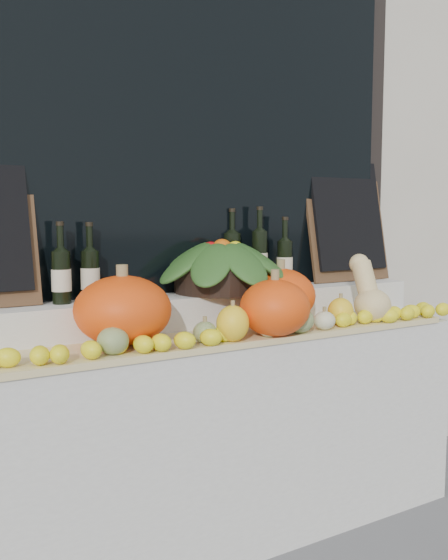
{
  "coord_description": "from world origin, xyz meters",
  "views": [
    {
      "loc": [
        -1.31,
        -0.68,
        1.39
      ],
      "look_at": [
        0.0,
        1.45,
        1.12
      ],
      "focal_mm": 40.0,
      "sensor_mm": 36.0,
      "label": 1
    }
  ],
  "objects_px": {
    "pumpkin_left": "(123,310)",
    "produce_bowl": "(222,265)",
    "wine_bottle_tall": "(232,260)",
    "pumpkin_right": "(281,296)",
    "butternut_squash": "(369,295)"
  },
  "relations": [
    {
      "from": "pumpkin_left",
      "to": "pumpkin_right",
      "type": "xyz_separation_m",
      "value": [
        0.77,
        0.07,
        -0.01
      ]
    },
    {
      "from": "butternut_squash",
      "to": "pumpkin_right",
      "type": "bearing_deg",
      "value": 154.76
    },
    {
      "from": "pumpkin_right",
      "to": "produce_bowl",
      "type": "relative_size",
      "value": 0.48
    },
    {
      "from": "pumpkin_left",
      "to": "pumpkin_right",
      "type": "relative_size",
      "value": 1.17
    },
    {
      "from": "pumpkin_right",
      "to": "butternut_squash",
      "type": "height_order",
      "value": "butternut_squash"
    },
    {
      "from": "butternut_squash",
      "to": "wine_bottle_tall",
      "type": "xyz_separation_m",
      "value": [
        -0.47,
        0.41,
        0.15
      ]
    },
    {
      "from": "pumpkin_left",
      "to": "produce_bowl",
      "type": "height_order",
      "value": "produce_bowl"
    },
    {
      "from": "pumpkin_left",
      "to": "pumpkin_right",
      "type": "distance_m",
      "value": 0.78
    },
    {
      "from": "pumpkin_right",
      "to": "wine_bottle_tall",
      "type": "xyz_separation_m",
      "value": [
        -0.11,
        0.23,
        0.15
      ]
    },
    {
      "from": "pumpkin_left",
      "to": "produce_bowl",
      "type": "distance_m",
      "value": 0.61
    },
    {
      "from": "pumpkin_right",
      "to": "butternut_squash",
      "type": "bearing_deg",
      "value": -25.24
    },
    {
      "from": "pumpkin_right",
      "to": "pumpkin_left",
      "type": "bearing_deg",
      "value": -174.79
    },
    {
      "from": "wine_bottle_tall",
      "to": "pumpkin_left",
      "type": "bearing_deg",
      "value": -155.51
    },
    {
      "from": "produce_bowl",
      "to": "pumpkin_left",
      "type": "bearing_deg",
      "value": -158.99
    },
    {
      "from": "pumpkin_left",
      "to": "wine_bottle_tall",
      "type": "distance_m",
      "value": 0.75
    }
  ]
}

